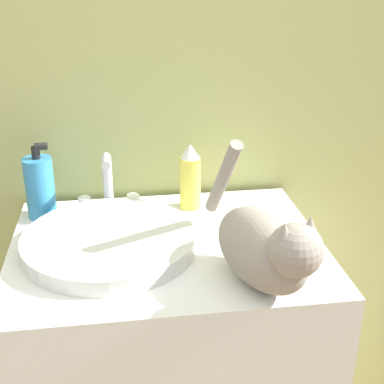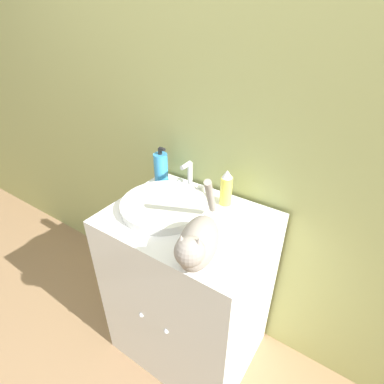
% 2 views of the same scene
% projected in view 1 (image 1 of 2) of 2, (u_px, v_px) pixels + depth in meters
% --- Properties ---
extents(wall_back, '(6.00, 0.05, 2.50)m').
position_uv_depth(wall_back, '(152.00, 59.00, 1.35)').
color(wall_back, tan).
rests_on(wall_back, ground_plane).
extents(sink_basin, '(0.38, 0.38, 0.04)m').
position_uv_depth(sink_basin, '(109.00, 241.00, 1.18)').
color(sink_basin, silver).
rests_on(sink_basin, vanity_cabinet).
extents(faucet, '(0.16, 0.08, 0.15)m').
position_uv_depth(faucet, '(108.00, 187.00, 1.35)').
color(faucet, silver).
rests_on(faucet, vanity_cabinet).
extents(cat, '(0.20, 0.38, 0.26)m').
position_uv_depth(cat, '(266.00, 247.00, 1.02)').
color(cat, gray).
rests_on(cat, vanity_cabinet).
extents(soap_bottle, '(0.07, 0.07, 0.19)m').
position_uv_depth(soap_bottle, '(40.00, 187.00, 1.31)').
color(soap_bottle, '#338CCC').
rests_on(soap_bottle, vanity_cabinet).
extents(spray_bottle, '(0.05, 0.05, 0.17)m').
position_uv_depth(spray_bottle, '(190.00, 177.00, 1.35)').
color(spray_bottle, '#EADB4C').
rests_on(spray_bottle, vanity_cabinet).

